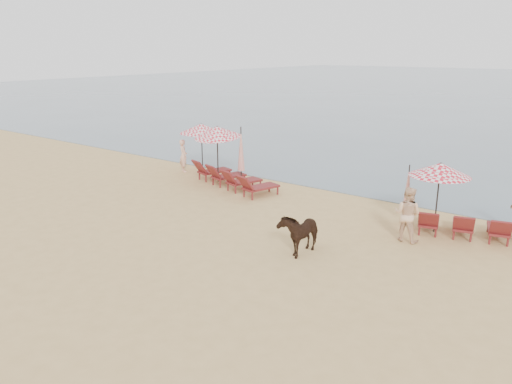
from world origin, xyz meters
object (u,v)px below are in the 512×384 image
lounger_cluster_right (481,227)px  umbrella_closed_right (408,187)px  umbrella_closed_left (241,149)px  umbrella_open_left_b (217,132)px  beachgoer_left (183,156)px  cow (300,232)px  umbrella_open_left_a (201,128)px  beachgoer_right_a (407,214)px  umbrella_open_right (440,170)px  lounger_cluster_left (232,177)px

lounger_cluster_right → umbrella_closed_right: umbrella_closed_right is taller
umbrella_closed_left → umbrella_closed_right: size_ratio=1.25×
umbrella_open_left_b → umbrella_closed_right: bearing=-14.1°
umbrella_open_left_b → beachgoer_left: size_ratio=1.66×
lounger_cluster_right → cow: (-3.96, -4.23, 0.23)m
umbrella_open_left_a → beachgoer_right_a: 11.49m
umbrella_open_left_b → cow: umbrella_open_left_b is taller
lounger_cluster_right → umbrella_closed_right: bearing=162.2°
umbrella_open_left_b → beachgoer_right_a: (9.27, -1.89, -1.37)m
umbrella_open_left_a → umbrella_open_right: size_ratio=1.01×
umbrella_closed_left → beachgoer_left: (-3.64, 0.14, -0.77)m
lounger_cluster_right → beachgoer_right_a: beachgoer_right_a is taller
umbrella_open_right → cow: umbrella_open_right is taller
umbrella_open_right → umbrella_closed_right: size_ratio=1.14×
umbrella_open_left_b → beachgoer_right_a: umbrella_open_left_b is taller
beachgoer_right_a → umbrella_closed_left: bearing=-13.4°
umbrella_open_left_a → umbrella_open_left_b: bearing=-5.3°
lounger_cluster_left → lounger_cluster_right: lounger_cluster_left is taller
lounger_cluster_left → umbrella_closed_left: umbrella_closed_left is taller
umbrella_open_right → beachgoer_right_a: (-0.47, -1.30, -1.21)m
umbrella_open_right → beachgoer_right_a: umbrella_open_right is taller
umbrella_open_left_b → umbrella_open_left_a: bearing=140.1°
umbrella_open_left_a → umbrella_closed_right: umbrella_open_left_a is taller
umbrella_closed_right → beachgoer_right_a: size_ratio=1.17×
beachgoer_left → beachgoer_right_a: beachgoer_right_a is taller
umbrella_open_left_a → umbrella_closed_right: (10.45, -1.20, -0.86)m
umbrella_open_left_a → umbrella_open_left_b: (1.80, -0.94, 0.14)m
lounger_cluster_right → cow: 5.80m
lounger_cluster_left → umbrella_open_left_b: (-1.12, 0.40, 1.78)m
lounger_cluster_right → umbrella_open_right: size_ratio=1.72×
lounger_cluster_left → umbrella_open_right: (8.62, -0.19, 1.62)m
lounger_cluster_right → umbrella_closed_right: (-2.44, 0.12, 0.84)m
umbrella_open_left_b → beachgoer_left: umbrella_open_left_b is taller
lounger_cluster_right → cow: size_ratio=2.65×
lounger_cluster_right → beachgoer_left: bearing=161.6°
beachgoer_right_a → umbrella_open_right: bearing=-108.2°
beachgoer_left → beachgoer_right_a: (11.83, -2.33, 0.08)m
lounger_cluster_right → umbrella_open_right: 2.15m
beachgoer_right_a → lounger_cluster_right: bearing=-138.6°
lounger_cluster_right → umbrella_closed_left: 10.09m
beachgoer_right_a → umbrella_closed_right: bearing=-67.5°
umbrella_open_right → umbrella_closed_right: umbrella_open_right is taller
umbrella_open_left_a → cow: bearing=-9.7°
umbrella_open_right → beachgoer_right_a: bearing=-97.2°
umbrella_open_right → beachgoer_left: (-12.30, 1.03, -1.29)m
umbrella_open_right → umbrella_closed_left: (-8.66, 0.89, -0.52)m
beachgoer_left → umbrella_open_left_a: bearing=-117.9°
cow → umbrella_closed_left: bearing=140.1°
umbrella_open_left_b → umbrella_closed_left: (1.08, 0.30, -0.68)m
lounger_cluster_left → umbrella_closed_left: (-0.04, 0.70, 1.10)m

